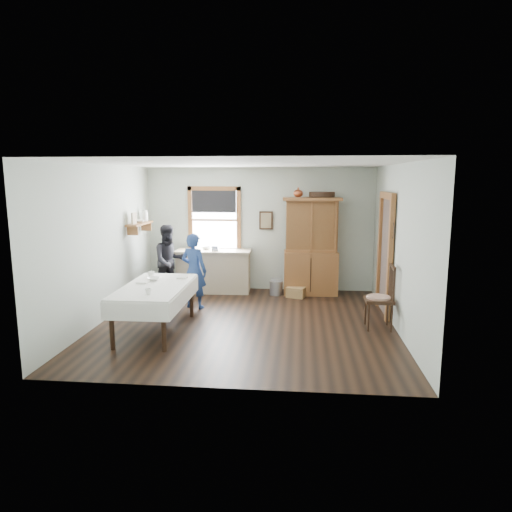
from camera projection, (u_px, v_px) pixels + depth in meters
The scene contains 20 objects.
room at pixel (246, 246), 7.64m from camera, with size 5.01×5.01×2.70m.
window at pixel (214, 216), 10.11m from camera, with size 1.18×0.07×1.48m.
doorway at pixel (386, 251), 8.27m from camera, with size 0.09×1.14×2.22m.
wall_shelf at pixel (140, 222), 9.34m from camera, with size 0.24×1.00×0.44m.
framed_picture at pixel (266, 220), 10.01m from camera, with size 0.30×0.04×0.40m, color black.
rug_beater at pixel (393, 223), 7.64m from camera, with size 0.27×0.27×0.01m, color black.
work_counter at pixel (214, 271), 9.98m from camera, with size 1.62×0.61×0.93m, color tan.
china_hutch at pixel (311, 246), 9.70m from camera, with size 1.22×0.58×2.07m, color brown.
dining_table at pixel (156, 309), 7.37m from camera, with size 1.01×1.92×0.77m, color white.
spindle_chair at pixel (379, 297), 7.50m from camera, with size 0.50×0.50×1.08m, color black.
pail at pixel (276, 288), 9.75m from camera, with size 0.28×0.28×0.30m, color #97999F.
wicker_basket at pixel (296, 292), 9.55m from camera, with size 0.36×0.26×0.21m, color #9B7146.
woman_blue at pixel (194, 274), 8.69m from camera, with size 0.49×0.32×1.34m, color navy.
figure_dark at pixel (170, 264), 9.52m from camera, with size 0.68×0.53×1.40m, color black.
table_cup_a at pixel (151, 274), 7.94m from camera, with size 0.12×0.12×0.10m, color white.
table_cup_b at pixel (148, 291), 6.74m from camera, with size 0.09×0.09×0.09m, color white.
table_bowl at pixel (153, 279), 7.66m from camera, with size 0.22×0.22×0.06m, color white.
counter_book at pixel (191, 249), 9.99m from camera, with size 0.16×0.22×0.02m, color #7B6D52.
counter_bowl at pixel (207, 248), 9.98m from camera, with size 0.20×0.20×0.06m, color white.
shelf_bowl at pixel (140, 221), 9.35m from camera, with size 0.22×0.22×0.05m, color white.
Camera 1 is at (0.90, -7.51, 2.46)m, focal length 32.00 mm.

